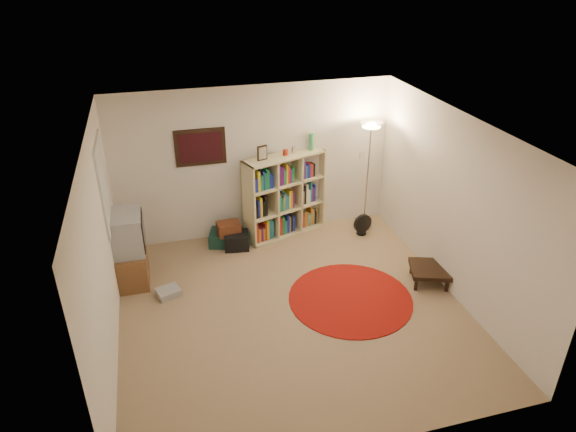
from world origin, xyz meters
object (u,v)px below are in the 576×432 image
at_px(floor_lamp, 370,142).
at_px(side_table, 430,270).
at_px(floor_fan, 362,225).
at_px(bookshelf, 283,196).
at_px(suitcase, 230,238).
at_px(tv_stand, 127,250).

bearing_deg(floor_lamp, side_table, -81.77).
bearing_deg(floor_fan, bookshelf, 148.86).
relative_size(bookshelf, side_table, 2.44).
height_order(floor_fan, side_table, floor_fan).
bearing_deg(suitcase, side_table, -18.41).
bearing_deg(tv_stand, bookshelf, 18.55).
height_order(bookshelf, side_table, bookshelf).
height_order(floor_lamp, suitcase, floor_lamp).
xyz_separation_m(floor_lamp, suitcase, (-2.33, 0.05, -1.45)).
bearing_deg(floor_fan, floor_lamp, 48.09).
xyz_separation_m(floor_lamp, side_table, (0.26, -1.79, -1.35)).
height_order(suitcase, side_table, side_table).
relative_size(floor_fan, suitcase, 0.50).
bearing_deg(suitcase, bookshelf, 25.34).
distance_m(floor_lamp, suitcase, 2.75).
distance_m(bookshelf, suitcase, 1.10).
bearing_deg(floor_fan, side_table, -88.57).
bearing_deg(side_table, bookshelf, 129.95).
xyz_separation_m(suitcase, side_table, (2.59, -1.84, 0.10)).
bearing_deg(floor_lamp, tv_stand, -171.03).
distance_m(bookshelf, side_table, 2.62).
bearing_deg(suitcase, floor_fan, 9.59).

